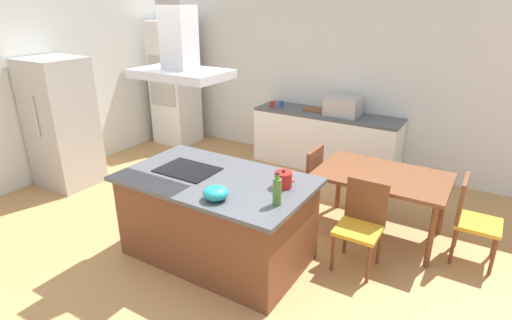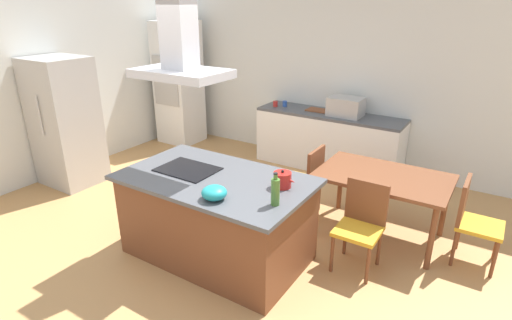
# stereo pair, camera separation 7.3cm
# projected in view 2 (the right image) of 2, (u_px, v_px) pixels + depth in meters

# --- Properties ---
(ground) EXTENTS (16.00, 16.00, 0.00)m
(ground) POSITION_uv_depth(u_px,v_px,m) (285.00, 200.00, 5.52)
(ground) COLOR tan
(wall_back) EXTENTS (7.20, 0.10, 2.70)m
(wall_back) POSITION_uv_depth(u_px,v_px,m) (341.00, 81.00, 6.40)
(wall_back) COLOR silver
(wall_back) RESTS_ON ground
(wall_left) EXTENTS (0.10, 8.80, 2.70)m
(wall_left) POSITION_uv_depth(u_px,v_px,m) (79.00, 81.00, 6.36)
(wall_left) COLOR silver
(wall_left) RESTS_ON ground
(kitchen_island) EXTENTS (1.91, 1.13, 0.90)m
(kitchen_island) POSITION_uv_depth(u_px,v_px,m) (217.00, 217.00, 4.18)
(kitchen_island) COLOR brown
(kitchen_island) RESTS_ON ground
(cooktop) EXTENTS (0.60, 0.44, 0.01)m
(cooktop) POSITION_uv_depth(u_px,v_px,m) (188.00, 169.00, 4.19)
(cooktop) COLOR black
(cooktop) RESTS_ON kitchen_island
(tea_kettle) EXTENTS (0.22, 0.17, 0.17)m
(tea_kettle) POSITION_uv_depth(u_px,v_px,m) (283.00, 180.00, 3.78)
(tea_kettle) COLOR #B21E19
(tea_kettle) RESTS_ON kitchen_island
(olive_oil_bottle) EXTENTS (0.08, 0.08, 0.30)m
(olive_oil_bottle) POSITION_uv_depth(u_px,v_px,m) (275.00, 191.00, 3.44)
(olive_oil_bottle) COLOR #47722D
(olive_oil_bottle) RESTS_ON kitchen_island
(mixing_bowl) EXTENTS (0.23, 0.23, 0.13)m
(mixing_bowl) POSITION_uv_depth(u_px,v_px,m) (214.00, 193.00, 3.56)
(mixing_bowl) COLOR teal
(mixing_bowl) RESTS_ON kitchen_island
(back_counter) EXTENTS (2.29, 0.62, 0.90)m
(back_counter) POSITION_uv_depth(u_px,v_px,m) (328.00, 141.00, 6.44)
(back_counter) COLOR white
(back_counter) RESTS_ON ground
(countertop_microwave) EXTENTS (0.50, 0.38, 0.28)m
(countertop_microwave) POSITION_uv_depth(u_px,v_px,m) (346.00, 107.00, 6.10)
(countertop_microwave) COLOR #B2AFAA
(countertop_microwave) RESTS_ON back_counter
(coffee_mug_red) EXTENTS (0.08, 0.08, 0.09)m
(coffee_mug_red) POSITION_uv_depth(u_px,v_px,m) (275.00, 104.00, 6.66)
(coffee_mug_red) COLOR red
(coffee_mug_red) RESTS_ON back_counter
(coffee_mug_blue) EXTENTS (0.08, 0.08, 0.09)m
(coffee_mug_blue) POSITION_uv_depth(u_px,v_px,m) (285.00, 104.00, 6.67)
(coffee_mug_blue) COLOR #2D56B2
(coffee_mug_blue) RESTS_ON back_counter
(cutting_board) EXTENTS (0.34, 0.24, 0.02)m
(cutting_board) POSITION_uv_depth(u_px,v_px,m) (318.00, 110.00, 6.42)
(cutting_board) COLOR brown
(cutting_board) RESTS_ON back_counter
(wall_oven_stack) EXTENTS (0.70, 0.66, 2.20)m
(wall_oven_stack) POSITION_uv_depth(u_px,v_px,m) (179.00, 83.00, 7.46)
(wall_oven_stack) COLOR white
(wall_oven_stack) RESTS_ON ground
(refrigerator) EXTENTS (0.80, 0.73, 1.82)m
(refrigerator) POSITION_uv_depth(u_px,v_px,m) (65.00, 122.00, 5.78)
(refrigerator) COLOR #B2AFAA
(refrigerator) RESTS_ON ground
(dining_table) EXTENTS (1.40, 0.90, 0.75)m
(dining_table) POSITION_uv_depth(u_px,v_px,m) (383.00, 182.00, 4.47)
(dining_table) COLOR brown
(dining_table) RESTS_ON ground
(chair_facing_island) EXTENTS (0.42, 0.42, 0.89)m
(chair_facing_island) POSITION_uv_depth(u_px,v_px,m) (362.00, 220.00, 4.01)
(chair_facing_island) COLOR gold
(chair_facing_island) RESTS_ON ground
(chair_at_left_end) EXTENTS (0.42, 0.42, 0.89)m
(chair_at_left_end) POSITION_uv_depth(u_px,v_px,m) (307.00, 177.00, 4.99)
(chair_at_left_end) COLOR gold
(chair_at_left_end) RESTS_ON ground
(chair_at_right_end) EXTENTS (0.42, 0.42, 0.89)m
(chair_at_right_end) POSITION_uv_depth(u_px,v_px,m) (472.00, 217.00, 4.07)
(chair_at_right_end) COLOR gold
(chair_at_right_end) RESTS_ON ground
(range_hood) EXTENTS (0.90, 0.55, 0.78)m
(range_hood) POSITION_uv_depth(u_px,v_px,m) (180.00, 50.00, 3.75)
(range_hood) COLOR #ADADB2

